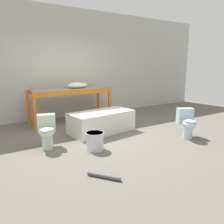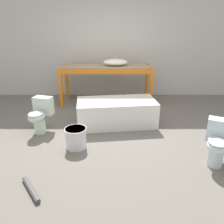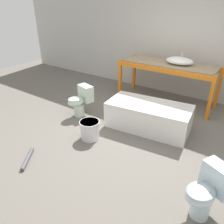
% 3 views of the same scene
% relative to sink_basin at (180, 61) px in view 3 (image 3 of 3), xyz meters
% --- Properties ---
extents(ground_plane, '(12.00, 12.00, 0.00)m').
position_rel_sink_basin_xyz_m(ground_plane, '(-0.13, -1.63, -1.01)').
color(ground_plane, '#666059').
extents(warehouse_wall_rear, '(10.80, 0.08, 3.20)m').
position_rel_sink_basin_xyz_m(warehouse_wall_rear, '(-0.13, 0.63, 0.59)').
color(warehouse_wall_rear, beige).
rests_on(warehouse_wall_rear, ground_plane).
extents(shelving_rack, '(2.20, 0.77, 0.93)m').
position_rel_sink_basin_xyz_m(shelving_rack, '(-0.22, -0.02, -0.21)').
color(shelving_rack, orange).
rests_on(shelving_rack, ground_plane).
extents(sink_basin, '(0.59, 0.41, 0.24)m').
position_rel_sink_basin_xyz_m(sink_basin, '(0.00, 0.00, 0.00)').
color(sink_basin, white).
rests_on(sink_basin, shelving_rack).
extents(bathtub_main, '(1.58, 0.89, 0.49)m').
position_rel_sink_basin_xyz_m(bathtub_main, '(0.01, -1.37, -0.72)').
color(bathtub_main, white).
rests_on(bathtub_main, ground_plane).
extents(toilet_near, '(0.50, 0.59, 0.63)m').
position_rel_sink_basin_xyz_m(toilet_near, '(1.38, -2.72, -0.66)').
color(toilet_near, silver).
rests_on(toilet_near, ground_plane).
extents(toilet_far, '(0.43, 0.57, 0.63)m').
position_rel_sink_basin_xyz_m(toilet_far, '(-1.38, -1.72, -0.66)').
color(toilet_far, silver).
rests_on(toilet_far, ground_plane).
extents(bucket_white, '(0.35, 0.35, 0.34)m').
position_rel_sink_basin_xyz_m(bucket_white, '(-0.65, -2.28, -0.83)').
color(bucket_white, silver).
rests_on(bucket_white, ground_plane).
extents(loose_pipe, '(0.34, 0.43, 0.06)m').
position_rel_sink_basin_xyz_m(loose_pipe, '(-1.04, -3.29, -0.98)').
color(loose_pipe, '#4C4C51').
rests_on(loose_pipe, ground_plane).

